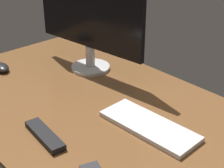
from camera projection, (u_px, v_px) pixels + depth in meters
desk at (92, 106)px, 140.23cm from camera, size 140.00×84.00×2.00cm
monitor at (89, 12)px, 155.76cm from camera, size 58.03×17.63×48.93cm
keyboard at (149, 126)px, 125.04cm from camera, size 36.07×15.10×1.77cm
computer_mouse at (1, 67)px, 165.76cm from camera, size 10.80×7.04×3.22cm
tv_remote at (45, 135)px, 119.83cm from camera, size 20.35×7.14×2.17cm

